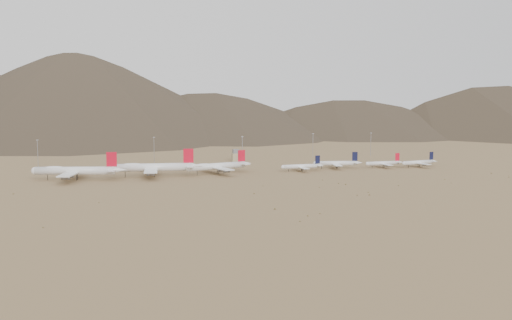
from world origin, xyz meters
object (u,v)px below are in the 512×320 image
object	(u,v)px
narrowbody_b	(337,163)
control_tower	(236,156)
widebody_centre	(153,167)
narrowbody_a	(302,166)
widebody_east	(217,166)
widebody_west	(76,171)

from	to	relation	value
narrowbody_b	control_tower	size ratio (longest dim) A/B	3.76
widebody_centre	narrowbody_a	world-z (taller)	widebody_centre
narrowbody_b	control_tower	xyz separation A→B (m)	(-74.60, 84.94, 0.43)
widebody_east	narrowbody_b	bearing A→B (deg)	-14.07
widebody_west	control_tower	distance (m)	181.41
widebody_west	widebody_centre	size ratio (longest dim) A/B	0.96
widebody_west	control_tower	world-z (taller)	widebody_west
widebody_west	widebody_east	size ratio (longest dim) A/B	1.18
widebody_centre	widebody_east	xyz separation A→B (m)	(53.91, 3.55, -1.23)
narrowbody_a	narrowbody_b	distance (m)	38.37
widebody_east	control_tower	size ratio (longest dim) A/B	5.16
narrowbody_b	control_tower	world-z (taller)	narrowbody_b
widebody_west	widebody_centre	distance (m)	60.43
widebody_west	widebody_centre	bearing A→B (deg)	17.76
narrowbody_b	widebody_centre	bearing A→B (deg)	-165.94
widebody_centre	widebody_east	world-z (taller)	widebody_centre
widebody_centre	control_tower	world-z (taller)	widebody_centre
widebody_east	control_tower	bearing A→B (deg)	50.25
widebody_west	control_tower	size ratio (longest dim) A/B	6.07
widebody_east	control_tower	distance (m)	98.40
widebody_centre	narrowbody_b	world-z (taller)	widebody_centre
widebody_centre	narrowbody_b	distance (m)	166.80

